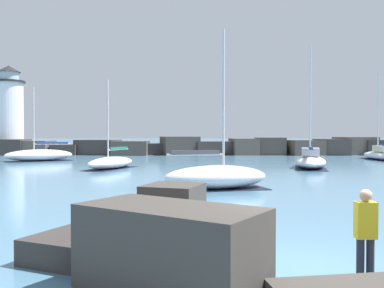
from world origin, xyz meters
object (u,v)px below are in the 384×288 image
object	(u,v)px
sailboat_moored_2	(216,177)
sailboat_moored_3	(111,162)
sailboat_moored_0	(380,155)
sailboat_moored_4	(39,155)
sailboat_moored_1	(310,161)
person_on_rocks	(366,231)
lighthouse	(9,117)

from	to	relation	value
sailboat_moored_2	sailboat_moored_3	world-z (taller)	sailboat_moored_2
sailboat_moored_2	sailboat_moored_0	bearing A→B (deg)	51.20
sailboat_moored_4	sailboat_moored_2	bearing A→B (deg)	-53.97
sailboat_moored_1	person_on_rocks	distance (m)	27.53
sailboat_moored_0	sailboat_moored_2	size ratio (longest dim) A/B	1.19
sailboat_moored_0	sailboat_moored_2	world-z (taller)	sailboat_moored_0
sailboat_moored_2	sailboat_moored_4	distance (m)	27.85
sailboat_moored_0	sailboat_moored_3	size ratio (longest dim) A/B	1.36
sailboat_moored_1	sailboat_moored_3	world-z (taller)	sailboat_moored_1
sailboat_moored_0	sailboat_moored_4	world-z (taller)	sailboat_moored_0
lighthouse	sailboat_moored_4	xyz separation A→B (m)	(8.93, -14.45, -4.51)
sailboat_moored_1	sailboat_moored_4	size ratio (longest dim) A/B	1.32
sailboat_moored_0	sailboat_moored_2	distance (m)	30.66
sailboat_moored_1	sailboat_moored_4	xyz separation A→B (m)	(-24.94, 9.44, 0.01)
lighthouse	person_on_rocks	distance (m)	57.47
lighthouse	sailboat_moored_1	distance (m)	41.69
sailboat_moored_0	sailboat_moored_1	xyz separation A→B (m)	(-10.65, -10.81, 0.03)
sailboat_moored_1	sailboat_moored_2	bearing A→B (deg)	-123.20
sailboat_moored_1	person_on_rocks	size ratio (longest dim) A/B	5.74
sailboat_moored_0	sailboat_moored_3	xyz separation A→B (m)	(-26.59, -11.25, -0.07)
lighthouse	sailboat_moored_4	distance (m)	17.58
sailboat_moored_0	sailboat_moored_2	bearing A→B (deg)	-128.80
sailboat_moored_4	lighthouse	bearing A→B (deg)	121.71
lighthouse	sailboat_moored_0	size ratio (longest dim) A/B	1.27
lighthouse	sailboat_moored_0	distance (m)	46.62
sailboat_moored_0	person_on_rocks	bearing A→B (deg)	-115.03
sailboat_moored_2	sailboat_moored_4	size ratio (longest dim) A/B	1.06
sailboat_moored_1	person_on_rocks	bearing A→B (deg)	-104.40
sailboat_moored_0	lighthouse	bearing A→B (deg)	163.63
sailboat_moored_2	lighthouse	bearing A→B (deg)	124.39
sailboat_moored_3	lighthouse	bearing A→B (deg)	126.39
person_on_rocks	sailboat_moored_3	bearing A→B (deg)	109.13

